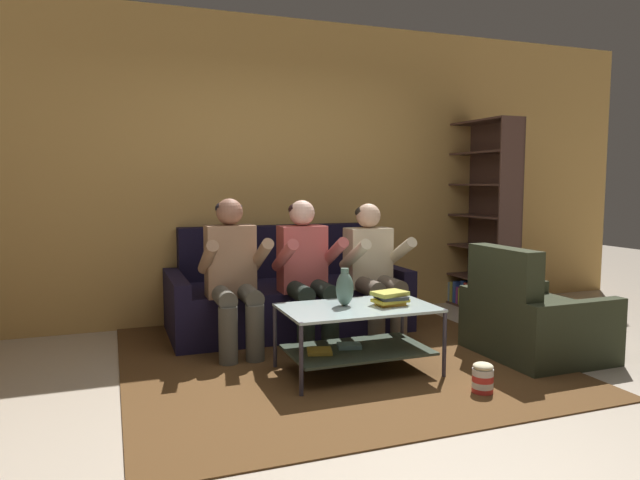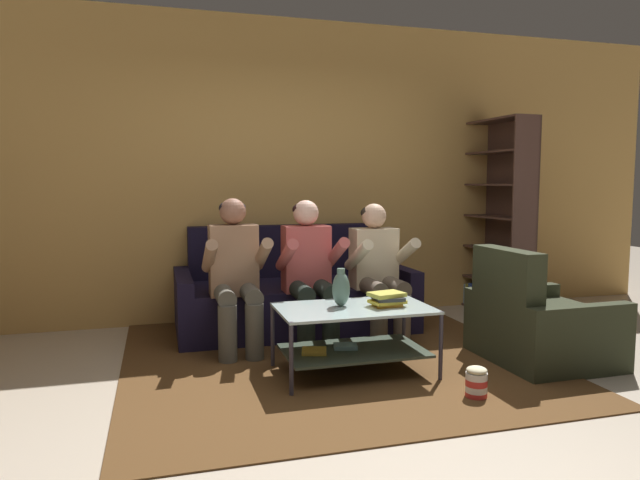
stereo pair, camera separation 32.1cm
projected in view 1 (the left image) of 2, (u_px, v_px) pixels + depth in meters
The scene contains 13 objects.
ground at pixel (386, 405), 3.42m from camera, with size 16.80×16.80×0.00m, color beige.
back_partition at pixel (273, 170), 5.58m from camera, with size 8.40×0.12×2.90m, color tan.
couch at pixel (286, 297), 5.20m from camera, with size 2.09×0.99×0.92m.
person_seated_left at pixel (233, 270), 4.41m from camera, with size 0.50×0.58×1.21m.
person_seated_middle at pixel (306, 267), 4.61m from camera, with size 0.50×0.58×1.19m.
person_seated_right at pixel (374, 266), 4.82m from camera, with size 0.50×0.58×1.15m.
coffee_table at pixel (357, 329), 3.97m from camera, with size 1.06×0.62×0.47m.
area_rug at pixel (323, 351), 4.49m from camera, with size 3.03×3.29×0.01m.
vase at pixel (344, 288), 3.96m from camera, with size 0.12×0.12×0.26m.
book_stack at pixel (390, 298), 4.00m from camera, with size 0.26×0.21×0.10m.
bookshelf at pixel (475, 233), 6.11m from camera, with size 0.33×1.13×1.96m.
armchair at pixel (533, 322), 4.36m from camera, with size 0.84×0.90×0.85m.
popcorn_tub at pixel (483, 378), 3.60m from camera, with size 0.13×0.13×0.20m.
Camera 1 is at (-1.52, -2.97, 1.33)m, focal length 32.00 mm.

